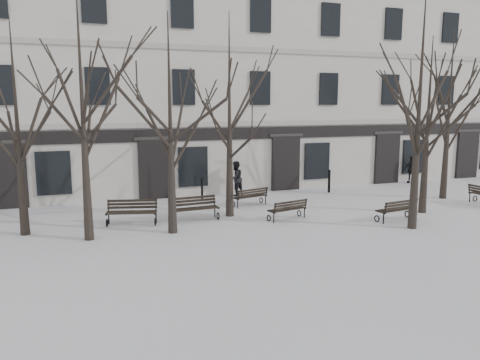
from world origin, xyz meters
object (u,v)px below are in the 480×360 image
tree_0 (81,82)px  bench_4 (251,196)px  tree_3 (429,104)px  tree_2 (421,80)px  tree_1 (170,98)px  bench_0 (132,211)px  bench_3 (195,208)px  bench_2 (397,209)px  bench_1 (288,209)px

tree_0 → bench_4: 9.19m
tree_3 → bench_4: 8.53m
tree_2 → bench_4: tree_2 is taller
tree_1 → bench_0: bearing=126.6°
tree_1 → tree_0: bearing=178.0°
bench_4 → tree_3: bearing=135.2°
tree_0 → tree_1: (2.88, -0.10, -0.49)m
bench_0 → bench_3: bearing=11.2°
bench_2 → bench_3: 8.05m
tree_0 → tree_1: 2.92m
bench_4 → bench_2: bearing=119.3°
bench_1 → bench_3: size_ratio=0.90×
tree_2 → bench_0: bearing=157.4°
tree_3 → bench_1: tree_3 is taller
bench_1 → bench_4: bearing=-93.5°
bench_4 → tree_2: bearing=112.2°
tree_0 → tree_2: 11.73m
tree_2 → bench_4: size_ratio=4.98×
tree_0 → bench_0: (1.64, 1.57, -4.77)m
tree_2 → bench_4: bearing=127.3°
tree_1 → bench_3: (1.22, 1.53, -4.30)m
tree_1 → tree_2: 8.93m
bench_3 → tree_0: bearing=-164.1°
tree_1 → bench_4: tree_1 is taller
bench_3 → bench_4: bearing=26.2°
bench_0 → bench_1: bearing=1.6°
tree_3 → bench_1: (-6.00, 0.76, -4.14)m
tree_0 → tree_2: (11.46, -2.52, 0.14)m
tree_3 → bench_4: bearing=150.2°
bench_0 → bench_3: size_ratio=1.05×
tree_0 → tree_1: bearing=-2.0°
tree_3 → bench_3: bearing=168.3°
bench_1 → bench_2: bench_2 is taller
tree_2 → bench_1: size_ratio=5.06×
tree_1 → bench_2: tree_1 is taller
bench_1 → bench_4: (-0.48, 2.94, 0.01)m
bench_2 → bench_0: bearing=-24.8°
tree_3 → tree_2: bearing=-137.7°
tree_1 → bench_1: (4.74, 0.31, -4.36)m
tree_0 → bench_3: 6.46m
tree_0 → tree_3: (13.62, -0.55, -0.70)m
bench_2 → tree_1: bearing=-16.7°
bench_2 → bench_4: 6.41m
tree_0 → tree_2: tree_2 is taller
bench_0 → bench_1: size_ratio=1.17×
bench_2 → bench_4: size_ratio=1.04×
tree_3 → bench_2: (-2.00, -0.88, -4.11)m
tree_3 → bench_1: size_ratio=4.28×
bench_1 → bench_4: size_ratio=0.98×
tree_1 → bench_0: tree_1 is taller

